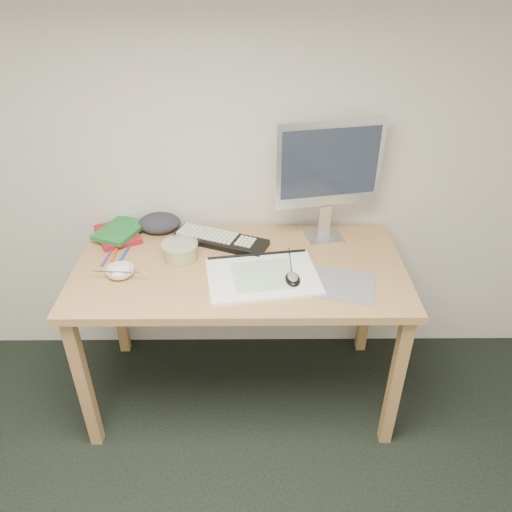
{
  "coord_description": "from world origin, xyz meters",
  "views": [
    {
      "loc": [
        0.19,
        -0.33,
        1.93
      ],
      "look_at": [
        0.2,
        1.38,
        0.83
      ],
      "focal_mm": 35.0,
      "sensor_mm": 36.0,
      "label": 1
    }
  ],
  "objects": [
    {
      "name": "fruit_tub",
      "position": [
        -0.12,
        1.49,
        0.79
      ],
      "size": [
        0.19,
        0.19,
        0.08
      ],
      "primitive_type": "cylinder",
      "rotation": [
        0.0,
        0.0,
        -0.22
      ],
      "color": "#DDB94E",
      "rests_on": "desk"
    },
    {
      "name": "rice_bowl",
      "position": [
        -0.35,
        1.36,
        0.77
      ],
      "size": [
        0.14,
        0.14,
        0.04
      ],
      "primitive_type": "imported",
      "rotation": [
        0.0,
        0.0,
        -0.27
      ],
      "color": "white",
      "rests_on": "desk"
    },
    {
      "name": "pencil_pink",
      "position": [
        0.16,
        1.45,
        0.75
      ],
      "size": [
        0.18,
        0.1,
        0.01
      ],
      "primitive_type": "cylinder",
      "rotation": [
        0.0,
        1.57,
        -0.48
      ],
      "color": "pink",
      "rests_on": "desk"
    },
    {
      "name": "desk",
      "position": [
        0.14,
        1.43,
        0.67
      ],
      "size": [
        1.4,
        0.7,
        0.75
      ],
      "color": "#A87D4D",
      "rests_on": "ground"
    },
    {
      "name": "book_green",
      "position": [
        -0.42,
        1.68,
        0.78
      ],
      "size": [
        0.24,
        0.27,
        0.02
      ],
      "primitive_type": "cube",
      "rotation": [
        0.0,
        0.0,
        -0.4
      ],
      "color": "#1B6D2C",
      "rests_on": "book_red"
    },
    {
      "name": "pencil_black",
      "position": [
        0.26,
        1.47,
        0.75
      ],
      "size": [
        0.19,
        0.05,
        0.01
      ],
      "primitive_type": "cylinder",
      "rotation": [
        0.0,
        1.57,
        0.24
      ],
      "color": "black",
      "rests_on": "desk"
    },
    {
      "name": "sketchpad",
      "position": [
        0.23,
        1.34,
        0.76
      ],
      "size": [
        0.49,
        0.38,
        0.01
      ],
      "primitive_type": "cube",
      "rotation": [
        0.0,
        0.0,
        0.15
      ],
      "color": "silver",
      "rests_on": "desk"
    },
    {
      "name": "mouse",
      "position": [
        0.35,
        1.3,
        0.78
      ],
      "size": [
        0.07,
        0.1,
        0.03
      ],
      "primitive_type": "ellipsoid",
      "rotation": [
        0.0,
        0.0,
        0.08
      ],
      "color": "black",
      "rests_on": "sketchpad"
    },
    {
      "name": "book_red",
      "position": [
        -0.44,
        1.68,
        0.76
      ],
      "size": [
        0.26,
        0.29,
        0.02
      ],
      "primitive_type": "cube",
      "rotation": [
        0.0,
        0.0,
        0.45
      ],
      "color": "maroon",
      "rests_on": "desk"
    },
    {
      "name": "chopsticks",
      "position": [
        -0.35,
        1.33,
        0.79
      ],
      "size": [
        0.2,
        0.03,
        0.02
      ],
      "primitive_type": "cylinder",
      "rotation": [
        0.0,
        1.57,
        -0.06
      ],
      "color": "#B8B9BB",
      "rests_on": "rice_bowl"
    },
    {
      "name": "cloth_lump",
      "position": [
        -0.25,
        1.75,
        0.78
      ],
      "size": [
        0.18,
        0.15,
        0.07
      ],
      "primitive_type": "ellipsoid",
      "rotation": [
        0.0,
        0.0,
        -0.1
      ],
      "color": "#2A2C32",
      "rests_on": "desk"
    },
    {
      "name": "marker_orange",
      "position": [
        -0.42,
        1.52,
        0.76
      ],
      "size": [
        0.01,
        0.13,
        0.01
      ],
      "primitive_type": "cylinder",
      "rotation": [
        0.0,
        1.57,
        1.58
      ],
      "color": "#C25116",
      "rests_on": "desk"
    },
    {
      "name": "room_shell",
      "position": [
        0.0,
        0.0,
        1.56
      ],
      "size": [
        3.6,
        3.6,
        3.6
      ],
      "color": "beige",
      "rests_on": "ground"
    },
    {
      "name": "keyboard",
      "position": [
        0.04,
        1.62,
        0.76
      ],
      "size": [
        0.45,
        0.29,
        0.03
      ],
      "primitive_type": "cube",
      "rotation": [
        0.0,
        0.0,
        -0.39
      ],
      "color": "black",
      "rests_on": "desk"
    },
    {
      "name": "marker_purple",
      "position": [
        -0.44,
        1.48,
        0.76
      ],
      "size": [
        0.02,
        0.12,
        0.01
      ],
      "primitive_type": "cylinder",
      "rotation": [
        0.0,
        1.57,
        1.48
      ],
      "color": "#68278F",
      "rests_on": "desk"
    },
    {
      "name": "pencil_tan",
      "position": [
        0.12,
        1.43,
        0.75
      ],
      "size": [
        0.12,
        0.14,
        0.01
      ],
      "primitive_type": "cylinder",
      "rotation": [
        0.0,
        1.57,
        -0.89
      ],
      "color": "tan",
      "rests_on": "desk"
    },
    {
      "name": "marker_blue",
      "position": [
        -0.37,
        1.52,
        0.76
      ],
      "size": [
        0.03,
        0.12,
        0.01
      ],
      "primitive_type": "cylinder",
      "rotation": [
        0.0,
        1.57,
        1.44
      ],
      "color": "#1F36A8",
      "rests_on": "desk"
    },
    {
      "name": "monitor",
      "position": [
        0.52,
        1.67,
        1.1
      ],
      "size": [
        0.47,
        0.18,
        0.55
      ],
      "rotation": [
        0.0,
        0.0,
        0.2
      ],
      "color": "silver",
      "rests_on": "desk"
    },
    {
      "name": "mousepad",
      "position": [
        0.56,
        1.29,
        0.75
      ],
      "size": [
        0.29,
        0.28,
        0.0
      ],
      "primitive_type": "cube",
      "rotation": [
        0.0,
        0.0,
        -0.25
      ],
      "color": "slate",
      "rests_on": "desk"
    }
  ]
}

